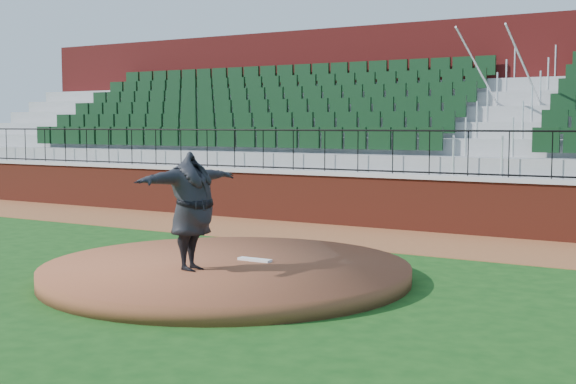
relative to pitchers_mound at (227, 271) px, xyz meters
The scene contains 10 objects.
ground 0.40m from the pitchers_mound, 27.88° to the right, with size 90.00×90.00×0.00m, color #133F12.
warning_track 5.23m from the pitchers_mound, 86.31° to the left, with size 34.00×3.20×0.01m, color brown.
field_wall 6.85m from the pitchers_mound, 87.18° to the left, with size 34.00×0.35×1.20m, color maroon.
wall_cap 6.92m from the pitchers_mound, 87.18° to the left, with size 34.00×0.45×0.10m, color #B7B7B7.
wall_railing 7.03m from the pitchers_mound, 87.18° to the left, with size 34.00×0.05×1.00m, color black, non-canonical shape.
seating_stands 9.80m from the pitchers_mound, 87.98° to the left, with size 34.00×5.10×4.60m, color gray, non-canonical shape.
concourse_wall 12.63m from the pitchers_mound, 88.44° to the left, with size 34.00×0.50×5.50m, color maroon.
pitchers_mound is the anchor object (origin of this frame).
pitching_rubber 0.52m from the pitchers_mound, 60.75° to the left, with size 0.58×0.14×0.04m, color white.
pitcher 1.24m from the pitchers_mound, 100.64° to the right, with size 2.19×0.60×1.79m, color black.
Camera 1 is at (6.60, -9.52, 2.43)m, focal length 47.68 mm.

